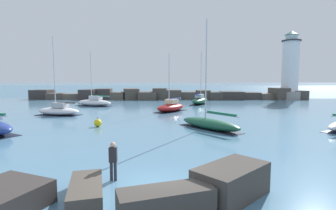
# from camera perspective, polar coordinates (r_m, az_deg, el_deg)

# --- Properties ---
(ground_plane) EXTENTS (600.00, 600.00, 0.00)m
(ground_plane) POSITION_cam_1_polar(r_m,az_deg,el_deg) (11.64, -2.89, -18.05)
(ground_plane) COLOR teal
(open_sea_beyond) EXTENTS (400.00, 116.00, 0.01)m
(open_sea_beyond) POSITION_cam_1_polar(r_m,az_deg,el_deg) (119.92, 0.15, 3.53)
(open_sea_beyond) COLOR teal
(open_sea_beyond) RESTS_ON ground
(breakwater_jetty) EXTENTS (62.93, 6.37, 2.60)m
(breakwater_jetty) POSITION_cam_1_polar(r_m,az_deg,el_deg) (59.88, -0.04, 2.23)
(breakwater_jetty) COLOR #383330
(breakwater_jetty) RESTS_ON ground
(lighthouse) EXTENTS (4.84, 4.84, 15.22)m
(lighthouse) POSITION_cam_1_polar(r_m,az_deg,el_deg) (65.24, 25.05, 6.98)
(lighthouse) COLOR gray
(lighthouse) RESTS_ON ground
(foreground_rocks) EXTENTS (12.12, 5.21, 1.28)m
(foreground_rocks) POSITION_cam_1_polar(r_m,az_deg,el_deg) (10.26, -10.15, -18.45)
(foreground_rocks) COLOR #383330
(foreground_rocks) RESTS_ON ground
(sailboat_moored_1) EXTENTS (4.66, 7.06, 9.63)m
(sailboat_moored_1) POSITION_cam_1_polar(r_m,az_deg,el_deg) (48.67, 6.96, 1.02)
(sailboat_moored_1) COLOR #195138
(sailboat_moored_1) RESTS_ON ground
(sailboat_moored_2) EXTENTS (5.76, 6.74, 10.15)m
(sailboat_moored_2) POSITION_cam_1_polar(r_m,az_deg,el_deg) (24.89, 9.01, -3.94)
(sailboat_moored_2) COLOR #195138
(sailboat_moored_2) RESTS_ON ground
(sailboat_moored_3) EXTENTS (6.91, 4.41, 9.41)m
(sailboat_moored_3) POSITION_cam_1_polar(r_m,az_deg,el_deg) (46.81, -15.75, 0.61)
(sailboat_moored_3) COLOR white
(sailboat_moored_3) RESTS_ON ground
(sailboat_moored_5) EXTENTS (6.24, 3.77, 10.05)m
(sailboat_moored_5) POSITION_cam_1_polar(r_m,az_deg,el_deg) (36.61, -22.65, -1.08)
(sailboat_moored_5) COLOR white
(sailboat_moored_5) RESTS_ON ground
(sailboat_moored_6) EXTENTS (5.20, 6.20, 8.21)m
(sailboat_moored_6) POSITION_cam_1_polar(r_m,az_deg,el_deg) (37.66, 0.62, -0.40)
(sailboat_moored_6) COLOR maroon
(sailboat_moored_6) RESTS_ON ground
(mooring_buoy_orange_near) EXTENTS (0.75, 0.75, 0.95)m
(mooring_buoy_orange_near) POSITION_cam_1_polar(r_m,az_deg,el_deg) (26.61, -15.03, -3.78)
(mooring_buoy_orange_near) COLOR yellow
(mooring_buoy_orange_near) RESTS_ON ground
(person_on_rocks) EXTENTS (0.36, 0.24, 1.82)m
(person_on_rocks) POSITION_cam_1_polar(r_m,az_deg,el_deg) (12.51, -11.86, -11.43)
(person_on_rocks) COLOR #282833
(person_on_rocks) RESTS_ON ground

